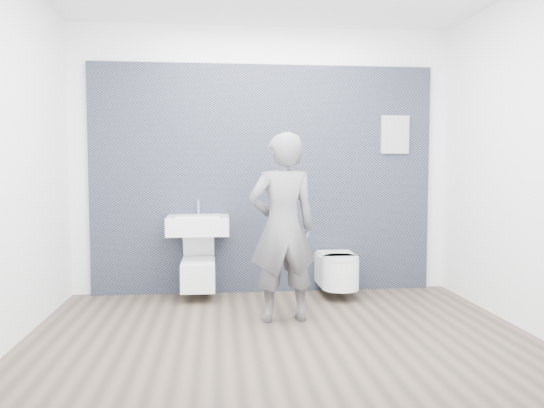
{
  "coord_description": "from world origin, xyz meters",
  "views": [
    {
      "loc": [
        -0.48,
        -4.13,
        1.33
      ],
      "look_at": [
        0.0,
        0.6,
        1.0
      ],
      "focal_mm": 35.0,
      "sensor_mm": 36.0,
      "label": 1
    }
  ],
  "objects": [
    {
      "name": "ground",
      "position": [
        0.0,
        0.0,
        0.0
      ],
      "size": [
        4.0,
        4.0,
        0.0
      ],
      "primitive_type": "plane",
      "color": "brown",
      "rests_on": "ground"
    },
    {
      "name": "room_shell",
      "position": [
        0.0,
        0.0,
        1.74
      ],
      "size": [
        4.0,
        4.0,
        4.0
      ],
      "color": "white",
      "rests_on": "ground"
    },
    {
      "name": "tile_wall",
      "position": [
        0.0,
        1.47,
        0.0
      ],
      "size": [
        3.6,
        0.06,
        2.4
      ],
      "primitive_type": "cube",
      "color": "black",
      "rests_on": "ground"
    },
    {
      "name": "washbasin",
      "position": [
        -0.68,
        1.21,
        0.75
      ],
      "size": [
        0.61,
        0.46,
        0.46
      ],
      "color": "white",
      "rests_on": "ground"
    },
    {
      "name": "toilet_square",
      "position": [
        -0.68,
        1.2,
        0.27
      ],
      "size": [
        0.34,
        0.49,
        0.62
      ],
      "color": "white",
      "rests_on": "ground"
    },
    {
      "name": "toilet_rounded",
      "position": [
        0.73,
        1.12,
        0.28
      ],
      "size": [
        0.37,
        0.63,
        0.34
      ],
      "color": "white",
      "rests_on": "ground"
    },
    {
      "name": "info_placard",
      "position": [
        1.41,
        1.43,
        0.0
      ],
      "size": [
        0.3,
        0.03,
        0.41
      ],
      "primitive_type": "cube",
      "color": "silver",
      "rests_on": "ground"
    },
    {
      "name": "visitor",
      "position": [
        0.07,
        0.37,
        0.81
      ],
      "size": [
        0.64,
        0.46,
        1.62
      ],
      "primitive_type": "imported",
      "rotation": [
        0.0,
        0.0,
        3.27
      ],
      "color": "slate",
      "rests_on": "ground"
    }
  ]
}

